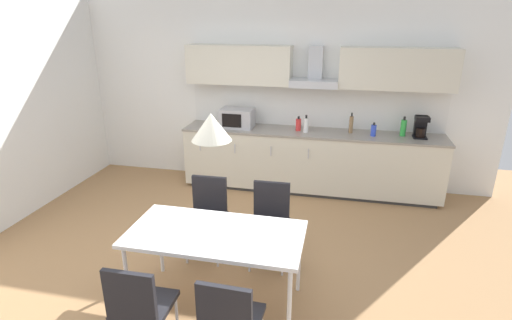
{
  "coord_description": "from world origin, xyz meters",
  "views": [
    {
      "loc": [
        1.15,
        -3.43,
        2.5
      ],
      "look_at": [
        0.27,
        0.57,
        1.0
      ],
      "focal_mm": 28.0,
      "sensor_mm": 36.0,
      "label": 1
    }
  ],
  "objects_px": {
    "bottle_white": "(306,125)",
    "dining_table": "(216,237)",
    "chair_far_right": "(270,216)",
    "coffee_maker": "(421,127)",
    "bottle_red": "(298,124)",
    "chair_near_left": "(139,304)",
    "microwave": "(237,118)",
    "pendant_lamp": "(211,127)",
    "bottle_green": "(403,128)",
    "chair_far_left": "(207,209)",
    "bottle_brown": "(351,124)",
    "bottle_blue": "(373,130)",
    "chair_near_right": "(229,318)"
  },
  "relations": [
    {
      "from": "coffee_maker",
      "to": "chair_near_right",
      "type": "bearing_deg",
      "value": -116.04
    },
    {
      "from": "bottle_green",
      "to": "chair_near_left",
      "type": "distance_m",
      "value": 4.17
    },
    {
      "from": "coffee_maker",
      "to": "bottle_blue",
      "type": "xyz_separation_m",
      "value": [
        -0.62,
        -0.07,
        -0.07
      ]
    },
    {
      "from": "bottle_green",
      "to": "pendant_lamp",
      "type": "distance_m",
      "value": 3.38
    },
    {
      "from": "microwave",
      "to": "bottle_white",
      "type": "height_order",
      "value": "microwave"
    },
    {
      "from": "bottle_blue",
      "to": "bottle_green",
      "type": "distance_m",
      "value": 0.41
    },
    {
      "from": "bottle_blue",
      "to": "bottle_white",
      "type": "distance_m",
      "value": 0.93
    },
    {
      "from": "bottle_brown",
      "to": "bottle_white",
      "type": "bearing_deg",
      "value": -170.47
    },
    {
      "from": "bottle_white",
      "to": "chair_near_right",
      "type": "distance_m",
      "value": 3.46
    },
    {
      "from": "bottle_red",
      "to": "chair_near_right",
      "type": "xyz_separation_m",
      "value": [
        -0.05,
        -3.48,
        -0.47
      ]
    },
    {
      "from": "coffee_maker",
      "to": "bottle_brown",
      "type": "bearing_deg",
      "value": 178.52
    },
    {
      "from": "chair_far_left",
      "to": "bottle_green",
      "type": "bearing_deg",
      "value": 42.58
    },
    {
      "from": "chair_near_left",
      "to": "chair_near_right",
      "type": "height_order",
      "value": "same"
    },
    {
      "from": "microwave",
      "to": "chair_far_left",
      "type": "xyz_separation_m",
      "value": [
        0.18,
        -1.95,
        -0.52
      ]
    },
    {
      "from": "bottle_red",
      "to": "chair_near_left",
      "type": "distance_m",
      "value": 3.59
    },
    {
      "from": "bottle_red",
      "to": "bottle_white",
      "type": "xyz_separation_m",
      "value": [
        0.12,
        -0.06,
        0.02
      ]
    },
    {
      "from": "chair_far_left",
      "to": "chair_near_left",
      "type": "height_order",
      "value": "same"
    },
    {
      "from": "bottle_green",
      "to": "bottle_white",
      "type": "distance_m",
      "value": 1.34
    },
    {
      "from": "bottle_red",
      "to": "chair_near_left",
      "type": "relative_size",
      "value": 0.24
    },
    {
      "from": "chair_near_right",
      "to": "bottle_blue",
      "type": "bearing_deg",
      "value": 72.35
    },
    {
      "from": "coffee_maker",
      "to": "bottle_blue",
      "type": "height_order",
      "value": "coffee_maker"
    },
    {
      "from": "bottle_red",
      "to": "bottle_green",
      "type": "bearing_deg",
      "value": 1.77
    },
    {
      "from": "bottle_green",
      "to": "chair_far_left",
      "type": "relative_size",
      "value": 0.31
    },
    {
      "from": "chair_near_right",
      "to": "bottle_green",
      "type": "bearing_deg",
      "value": 67.07
    },
    {
      "from": "bottle_blue",
      "to": "pendant_lamp",
      "type": "height_order",
      "value": "pendant_lamp"
    },
    {
      "from": "coffee_maker",
      "to": "dining_table",
      "type": "relative_size",
      "value": 0.2
    },
    {
      "from": "bottle_blue",
      "to": "chair_near_right",
      "type": "height_order",
      "value": "bottle_blue"
    },
    {
      "from": "bottle_blue",
      "to": "dining_table",
      "type": "xyz_separation_m",
      "value": [
        -1.43,
        -2.67,
        -0.31
      ]
    },
    {
      "from": "dining_table",
      "to": "bottle_red",
      "type": "bearing_deg",
      "value": 81.94
    },
    {
      "from": "bottle_brown",
      "to": "chair_far_left",
      "type": "xyz_separation_m",
      "value": [
        -1.47,
        -2.0,
        -0.5
      ]
    },
    {
      "from": "microwave",
      "to": "pendant_lamp",
      "type": "distance_m",
      "value": 2.83
    },
    {
      "from": "chair_far_right",
      "to": "chair_near_right",
      "type": "bearing_deg",
      "value": -90.0
    },
    {
      "from": "bottle_green",
      "to": "chair_near_right",
      "type": "height_order",
      "value": "bottle_green"
    },
    {
      "from": "bottle_blue",
      "to": "bottle_white",
      "type": "xyz_separation_m",
      "value": [
        -0.93,
        -0.02,
        0.03
      ]
    },
    {
      "from": "bottle_white",
      "to": "dining_table",
      "type": "distance_m",
      "value": 2.72
    },
    {
      "from": "chair_far_left",
      "to": "chair_near_left",
      "type": "distance_m",
      "value": 1.53
    },
    {
      "from": "microwave",
      "to": "chair_far_right",
      "type": "height_order",
      "value": "microwave"
    },
    {
      "from": "chair_far_left",
      "to": "dining_table",
      "type": "bearing_deg",
      "value": -65.72
    },
    {
      "from": "bottle_blue",
      "to": "bottle_brown",
      "type": "distance_m",
      "value": 0.32
    },
    {
      "from": "chair_far_left",
      "to": "microwave",
      "type": "bearing_deg",
      "value": 95.38
    },
    {
      "from": "bottle_brown",
      "to": "chair_far_right",
      "type": "bearing_deg",
      "value": -111.5
    },
    {
      "from": "microwave",
      "to": "bottle_green",
      "type": "relative_size",
      "value": 1.75
    },
    {
      "from": "bottle_brown",
      "to": "pendant_lamp",
      "type": "relative_size",
      "value": 0.91
    },
    {
      "from": "dining_table",
      "to": "pendant_lamp",
      "type": "bearing_deg",
      "value": -90.0
    },
    {
      "from": "bottle_white",
      "to": "chair_near_left",
      "type": "relative_size",
      "value": 0.29
    },
    {
      "from": "chair_far_right",
      "to": "coffee_maker",
      "type": "bearing_deg",
      "value": 49.09
    },
    {
      "from": "coffee_maker",
      "to": "dining_table",
      "type": "height_order",
      "value": "coffee_maker"
    },
    {
      "from": "bottle_brown",
      "to": "chair_far_left",
      "type": "distance_m",
      "value": 2.53
    },
    {
      "from": "bottle_red",
      "to": "chair_far_right",
      "type": "height_order",
      "value": "bottle_red"
    },
    {
      "from": "chair_near_left",
      "to": "bottle_brown",
      "type": "bearing_deg",
      "value": 67.39
    }
  ]
}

